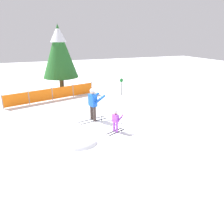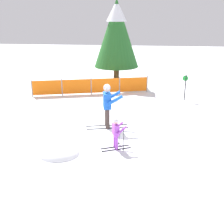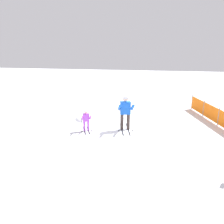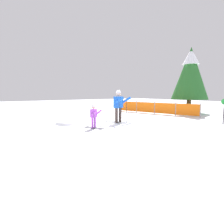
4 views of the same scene
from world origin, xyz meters
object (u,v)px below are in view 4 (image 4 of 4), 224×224
at_px(skier_adult, 119,103).
at_px(trail_marker, 224,108).
at_px(skier_child, 94,115).
at_px(safety_fence, 155,108).
at_px(conifer_far, 190,73).

xyz_separation_m(skier_adult, trail_marker, (3.48, 4.11, -0.24)).
relative_size(skier_child, trail_marker, 0.82).
height_order(skier_adult, safety_fence, skier_adult).
height_order(skier_child, conifer_far, conifer_far).
xyz_separation_m(skier_adult, conifer_far, (-0.41, 7.42, 2.13)).
relative_size(skier_adult, skier_child, 1.62).
bearing_deg(skier_adult, conifer_far, 79.74).
xyz_separation_m(skier_child, trail_marker, (2.97, 5.94, 0.19)).
distance_m(safety_fence, conifer_far, 4.03).
height_order(safety_fence, conifer_far, conifer_far).
xyz_separation_m(skier_adult, skier_child, (0.51, -1.83, -0.42)).
relative_size(conifer_far, trail_marker, 3.91).
bearing_deg(safety_fence, conifer_far, 67.76).
xyz_separation_m(safety_fence, conifer_far, (1.13, 2.76, 2.72)).
xyz_separation_m(conifer_far, trail_marker, (3.89, -3.31, -2.37)).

